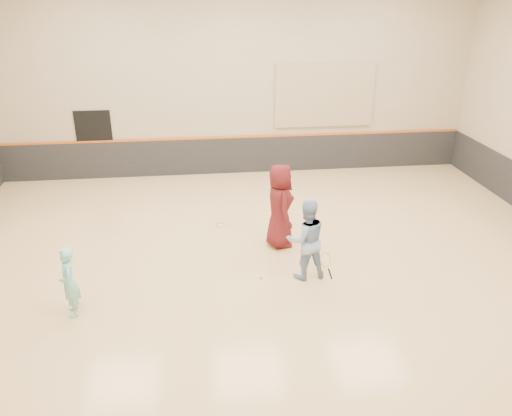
{
  "coord_description": "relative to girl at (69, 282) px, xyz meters",
  "views": [
    {
      "loc": [
        -1.26,
        -9.68,
        5.63
      ],
      "look_at": [
        -0.07,
        0.4,
        1.15
      ],
      "focal_mm": 35.0,
      "sensor_mm": 36.0,
      "label": 1
    }
  ],
  "objects": [
    {
      "name": "doorway",
      "position": [
        -0.75,
        7.5,
        0.41
      ],
      "size": [
        1.1,
        0.05,
        2.2
      ],
      "primitive_type": "cube",
      "color": "black",
      "rests_on": "floor"
    },
    {
      "name": "wainscot_back",
      "position": [
        3.75,
        7.49,
        -0.09
      ],
      "size": [
        14.9,
        0.04,
        1.2
      ],
      "primitive_type": "cube",
      "color": "#232326",
      "rests_on": "floor"
    },
    {
      "name": "young_man",
      "position": [
        4.28,
        2.3,
        0.31
      ],
      "size": [
        0.75,
        1.05,
        2.01
      ],
      "primitive_type": "imported",
      "rotation": [
        0.0,
        0.0,
        1.68
      ],
      "color": "#571419",
      "rests_on": "floor"
    },
    {
      "name": "girl",
      "position": [
        0.0,
        0.0,
        0.0
      ],
      "size": [
        0.45,
        0.57,
        1.39
      ],
      "primitive_type": "imported",
      "rotation": [
        0.0,
        0.0,
        -1.32
      ],
      "color": "#7AD4CA",
      "rests_on": "floor"
    },
    {
      "name": "spare_racket",
      "position": [
        2.94,
        3.51,
        -0.64
      ],
      "size": [
        0.6,
        0.6,
        0.1
      ],
      "primitive_type": null,
      "color": "#CCDE30",
      "rests_on": "floor"
    },
    {
      "name": "ball_under_racket",
      "position": [
        3.66,
        0.81,
        -0.66
      ],
      "size": [
        0.07,
        0.07,
        0.07
      ],
      "primitive_type": "sphere",
      "color": "yellow",
      "rests_on": "floor"
    },
    {
      "name": "ball_in_hand",
      "position": [
        4.51,
        2.13,
        0.64
      ],
      "size": [
        0.07,
        0.07,
        0.07
      ],
      "primitive_type": "sphere",
      "color": "gold",
      "rests_on": "young_man"
    },
    {
      "name": "ball_beside_spare",
      "position": [
        4.44,
        2.93,
        -0.66
      ],
      "size": [
        0.07,
        0.07,
        0.07
      ],
      "primitive_type": "sphere",
      "color": "yellow",
      "rests_on": "floor"
    },
    {
      "name": "held_racket",
      "position": [
        4.95,
        0.52,
        -0.15
      ],
      "size": [
        0.35,
        0.35,
        0.65
      ],
      "primitive_type": null,
      "color": "#B3D82F",
      "rests_on": "instructor"
    },
    {
      "name": "room",
      "position": [
        3.75,
        1.52,
        0.12
      ],
      "size": [
        15.04,
        12.04,
        6.22
      ],
      "color": "tan",
      "rests_on": "ground"
    },
    {
      "name": "acoustic_panel",
      "position": [
        6.55,
        7.47,
        1.81
      ],
      "size": [
        3.2,
        0.08,
        2.0
      ],
      "primitive_type": "cube",
      "color": "tan",
      "rests_on": "wall_back"
    },
    {
      "name": "instructor",
      "position": [
        4.6,
        0.81,
        0.18
      ],
      "size": [
        0.93,
        0.76,
        1.76
      ],
      "primitive_type": "imported",
      "rotation": [
        0.0,
        0.0,
        3.26
      ],
      "color": "#7F9CC5",
      "rests_on": "floor"
    },
    {
      "name": "accent_stripe",
      "position": [
        3.75,
        7.48,
        0.53
      ],
      "size": [
        14.9,
        0.03,
        0.06
      ],
      "primitive_type": "cube",
      "color": "#D85914",
      "rests_on": "wall_back"
    }
  ]
}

